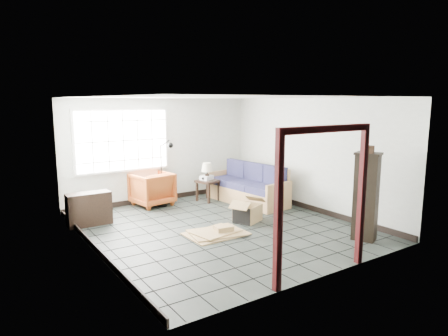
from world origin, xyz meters
TOP-DOWN VIEW (x-y plane):
  - ground at (0.00, 0.00)m, footprint 5.50×5.50m
  - room_shell at (0.00, 0.03)m, footprint 5.02×5.52m
  - window_panel at (-1.00, 2.70)m, footprint 2.32×0.08m
  - doorway_trim at (0.00, -2.70)m, footprint 1.80×0.08m
  - futon_sofa at (1.73, 1.32)m, footprint 1.08×2.30m
  - armchair at (-0.43, 2.40)m, footprint 0.99×0.94m
  - side_table at (0.94, 2.01)m, footprint 0.62×0.62m
  - table_lamp at (0.92, 2.02)m, footprint 0.29×0.29m
  - projector at (0.93, 2.06)m, footprint 0.37×0.33m
  - floor_lamp at (-0.14, 2.18)m, footprint 0.48×0.31m
  - console_shelf at (-2.15, 1.64)m, footprint 0.88×0.35m
  - tall_shelf at (1.82, -2.07)m, footprint 0.49×0.54m
  - pot at (1.74, -2.13)m, footprint 0.22×0.22m
  - open_box at (0.71, 0.03)m, footprint 0.97×0.74m
  - cardboard_pile at (-0.28, -0.32)m, footprint 1.14×0.90m

SIDE VIEW (x-z plane):
  - ground at x=0.00m, z-range 0.00..0.00m
  - cardboard_pile at x=-0.28m, z-range -0.04..0.13m
  - open_box at x=0.71m, z-range -0.07..0.43m
  - console_shelf at x=-2.15m, z-range 0.00..0.68m
  - futon_sofa at x=1.73m, z-range -0.14..0.85m
  - side_table at x=0.94m, z-range 0.18..0.72m
  - armchair at x=-0.43m, z-range 0.00..0.89m
  - projector at x=0.93m, z-range 0.54..0.65m
  - tall_shelf at x=1.82m, z-range 0.01..1.64m
  - table_lamp at x=0.92m, z-range 0.63..1.07m
  - floor_lamp at x=-0.14m, z-range 0.05..1.66m
  - doorway_trim at x=0.00m, z-range 0.28..2.48m
  - window_panel at x=-1.00m, z-range 0.84..2.36m
  - room_shell at x=0.00m, z-range 0.37..2.98m
  - pot at x=1.74m, z-range 1.62..1.76m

